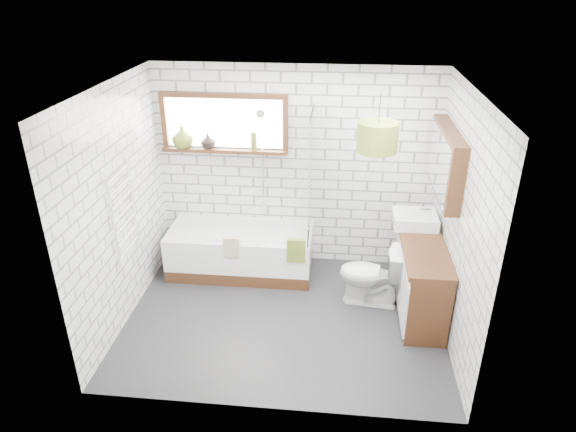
# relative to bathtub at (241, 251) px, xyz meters

# --- Properties ---
(floor) EXTENTS (3.40, 2.60, 0.01)m
(floor) POSITION_rel_bathtub_xyz_m (0.64, -0.91, -0.29)
(floor) COLOR #232327
(floor) RESTS_ON ground
(ceiling) EXTENTS (3.40, 2.60, 0.01)m
(ceiling) POSITION_rel_bathtub_xyz_m (0.64, -0.91, 2.22)
(ceiling) COLOR white
(ceiling) RESTS_ON ground
(wall_back) EXTENTS (3.40, 0.01, 2.50)m
(wall_back) POSITION_rel_bathtub_xyz_m (0.64, 0.39, 0.97)
(wall_back) COLOR white
(wall_back) RESTS_ON ground
(wall_front) EXTENTS (3.40, 0.01, 2.50)m
(wall_front) POSITION_rel_bathtub_xyz_m (0.64, -2.22, 0.97)
(wall_front) COLOR white
(wall_front) RESTS_ON ground
(wall_left) EXTENTS (0.01, 2.60, 2.50)m
(wall_left) POSITION_rel_bathtub_xyz_m (-1.06, -0.91, 0.97)
(wall_left) COLOR white
(wall_left) RESTS_ON ground
(wall_right) EXTENTS (0.01, 2.60, 2.50)m
(wall_right) POSITION_rel_bathtub_xyz_m (2.35, -0.91, 0.97)
(wall_right) COLOR white
(wall_right) RESTS_ON ground
(window) EXTENTS (1.52, 0.16, 0.68)m
(window) POSITION_rel_bathtub_xyz_m (-0.21, 0.35, 1.52)
(window) COLOR #351B0E
(window) RESTS_ON wall_back
(towel_radiator) EXTENTS (0.06, 0.52, 1.00)m
(towel_radiator) POSITION_rel_bathtub_xyz_m (-1.02, -0.91, 0.92)
(towel_radiator) COLOR white
(towel_radiator) RESTS_ON wall_left
(mirror_cabinet) EXTENTS (0.16, 1.20, 0.70)m
(mirror_cabinet) POSITION_rel_bathtub_xyz_m (2.26, -0.31, 1.37)
(mirror_cabinet) COLOR #351B0E
(mirror_cabinet) RESTS_ON wall_right
(shower_riser) EXTENTS (0.02, 0.02, 1.30)m
(shower_riser) POSITION_rel_bathtub_xyz_m (0.24, 0.35, 1.07)
(shower_riser) COLOR silver
(shower_riser) RESTS_ON wall_back
(bathtub) EXTENTS (1.75, 0.77, 0.57)m
(bathtub) POSITION_rel_bathtub_xyz_m (0.00, 0.00, 0.00)
(bathtub) COLOR white
(bathtub) RESTS_ON floor
(shower_screen) EXTENTS (0.02, 0.72, 1.50)m
(shower_screen) POSITION_rel_bathtub_xyz_m (0.86, 0.00, 1.03)
(shower_screen) COLOR white
(shower_screen) RESTS_ON bathtub
(towel_green) EXTENTS (0.21, 0.06, 0.29)m
(towel_green) POSITION_rel_bathtub_xyz_m (0.73, -0.39, 0.26)
(towel_green) COLOR #5A6D20
(towel_green) RESTS_ON bathtub
(towel_beige) EXTENTS (0.19, 0.05, 0.25)m
(towel_beige) POSITION_rel_bathtub_xyz_m (-0.03, -0.39, 0.26)
(towel_beige) COLOR tan
(towel_beige) RESTS_ON bathtub
(vanity) EXTENTS (0.46, 1.43, 0.82)m
(vanity) POSITION_rel_bathtub_xyz_m (2.11, -0.56, 0.13)
(vanity) COLOR #351B0E
(vanity) RESTS_ON floor
(basin) EXTENTS (0.48, 0.42, 0.14)m
(basin) POSITION_rel_bathtub_xyz_m (2.05, -0.13, 0.61)
(basin) COLOR white
(basin) RESTS_ON vanity
(tap) EXTENTS (0.03, 0.03, 0.16)m
(tap) POSITION_rel_bathtub_xyz_m (2.21, -0.13, 0.66)
(tap) COLOR silver
(tap) RESTS_ON vanity
(toilet) EXTENTS (0.49, 0.75, 0.72)m
(toilet) POSITION_rel_bathtub_xyz_m (1.58, -0.52, 0.08)
(toilet) COLOR white
(toilet) RESTS_ON floor
(vase_olive) EXTENTS (0.25, 0.25, 0.26)m
(vase_olive) POSITION_rel_bathtub_xyz_m (-0.72, 0.32, 1.33)
(vase_olive) COLOR olive
(vase_olive) RESTS_ON window
(vase_dark) EXTENTS (0.21, 0.21, 0.18)m
(vase_dark) POSITION_rel_bathtub_xyz_m (-0.41, 0.32, 1.29)
(vase_dark) COLOR black
(vase_dark) RESTS_ON window
(bottle) EXTENTS (0.07, 0.07, 0.21)m
(bottle) POSITION_rel_bathtub_xyz_m (0.15, 0.32, 1.30)
(bottle) COLOR olive
(bottle) RESTS_ON window
(pendant) EXTENTS (0.37, 0.37, 0.27)m
(pendant) POSITION_rel_bathtub_xyz_m (1.50, -0.98, 1.82)
(pendant) COLOR #5A6D20
(pendant) RESTS_ON ceiling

